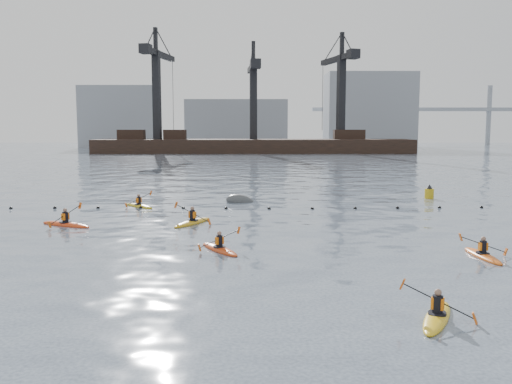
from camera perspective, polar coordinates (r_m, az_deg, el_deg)
ground at (r=15.90m, az=0.14°, el=-13.78°), size 400.00×400.00×0.00m
float_line at (r=37.84m, az=-0.90°, el=-1.71°), size 33.24×0.73×0.24m
barge_pier at (r=124.95m, az=-0.38°, el=5.02°), size 72.00×19.30×29.50m
skyline at (r=165.23m, az=0.49°, el=7.98°), size 141.00×28.00×22.00m
kayaker_0 at (r=25.01m, az=-3.87°, el=-5.94°), size 2.20×3.06×1.13m
kayaker_1 at (r=17.14m, az=18.53°, el=-12.25°), size 2.05×3.17×1.21m
kayaker_2 at (r=33.12m, az=-19.41°, el=-3.16°), size 3.53×2.34×1.34m
kayaker_3 at (r=32.11m, az=-6.70°, el=-3.12°), size 2.29×3.55×1.37m
kayaker_4 at (r=25.69m, az=22.76°, el=-6.11°), size 2.22×3.25×1.19m
kayaker_5 at (r=39.60m, az=-12.23°, el=-1.38°), size 2.75×2.76×1.19m
mooring_buoy at (r=41.29m, az=-1.65°, el=-1.05°), size 2.55×1.58×1.56m
nav_buoy at (r=45.46m, az=17.77°, el=-0.15°), size 0.72×0.72×1.31m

